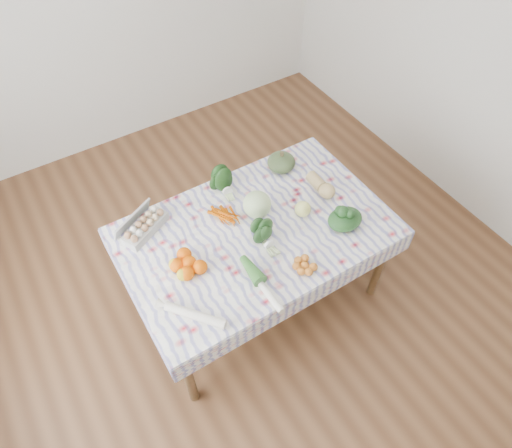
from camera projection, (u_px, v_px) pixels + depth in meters
name	position (u px, v px, depth m)	size (l,w,h in m)	color
ground	(256.00, 294.00, 3.42)	(4.50, 4.50, 0.00)	#57341D
dining_table	(256.00, 238.00, 2.89)	(1.60, 1.00, 0.75)	brown
tablecloth	(256.00, 231.00, 2.83)	(1.66, 1.06, 0.01)	white
egg_carton	(145.00, 227.00, 2.79)	(0.32, 0.13, 0.08)	#B4B4AE
carrot_bunch	(227.00, 218.00, 2.86)	(0.20, 0.18, 0.04)	#C54E00
kale_bunch	(224.00, 182.00, 2.98)	(0.18, 0.16, 0.16)	#173912
kabocha_squash	(281.00, 162.00, 3.13)	(0.19, 0.19, 0.13)	#3D502B
cabbage	(257.00, 205.00, 2.84)	(0.18, 0.18, 0.18)	#ADCB88
butternut_squash	(321.00, 185.00, 3.00)	(0.11, 0.23, 0.11)	tan
orange_cluster	(189.00, 263.00, 2.61)	(0.28, 0.28, 0.09)	#EC5702
broccoli	(264.00, 237.00, 2.72)	(0.17, 0.17, 0.12)	#1E411A
mandarin_cluster	(305.00, 265.00, 2.63)	(0.17, 0.17, 0.05)	orange
grapefruit	(303.00, 209.00, 2.87)	(0.10, 0.10, 0.10)	#DEE171
spinach_bag	(345.00, 219.00, 2.82)	(0.23, 0.18, 0.10)	#173615
daikon	(195.00, 315.00, 2.42)	(0.05, 0.05, 0.36)	white
leek	(262.00, 285.00, 2.55)	(0.04, 0.04, 0.39)	white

